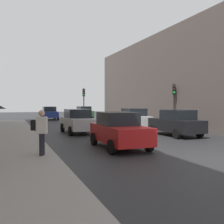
# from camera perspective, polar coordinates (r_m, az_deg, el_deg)

# --- Properties ---
(ground_plane) EXTENTS (120.00, 120.00, 0.00)m
(ground_plane) POSITION_cam_1_polar(r_m,az_deg,el_deg) (11.37, 20.52, -9.33)
(ground_plane) COLOR #28282B
(sidewalk_kerb) EXTENTS (3.14, 40.00, 0.16)m
(sidewalk_kerb) POSITION_cam_1_polar(r_m,az_deg,el_deg) (14.41, -20.91, -6.64)
(sidewalk_kerb) COLOR gray
(sidewalk_kerb) RESTS_ON ground
(building_facade_right) EXTENTS (12.00, 27.13, 8.97)m
(building_facade_right) POSITION_cam_1_polar(r_m,az_deg,el_deg) (30.06, 18.47, 6.18)
(building_facade_right) COLOR #5B514C
(building_facade_right) RESTS_ON ground
(traffic_light_far_median) EXTENTS (0.25, 0.43, 3.96)m
(traffic_light_far_median) POSITION_cam_1_polar(r_m,az_deg,el_deg) (30.14, -6.22, 2.91)
(traffic_light_far_median) COLOR #2D2D2D
(traffic_light_far_median) RESTS_ON ground
(traffic_light_mid_street) EXTENTS (0.36, 0.45, 3.88)m
(traffic_light_mid_street) POSITION_cam_1_polar(r_m,az_deg,el_deg) (22.58, 13.46, 3.07)
(traffic_light_mid_street) COLOR #2D2D2D
(traffic_light_mid_street) RESTS_ON ground
(car_blue_van) EXTENTS (2.04, 4.21, 1.76)m
(car_blue_van) POSITION_cam_1_polar(r_m,az_deg,el_deg) (36.14, -13.57, -0.23)
(car_blue_van) COLOR navy
(car_blue_van) RESTS_ON ground
(car_white_compact) EXTENTS (2.17, 4.28, 1.76)m
(car_white_compact) POSITION_cam_1_polar(r_m,az_deg,el_deg) (22.57, 4.65, -1.44)
(car_white_compact) COLOR silver
(car_white_compact) RESTS_ON ground
(car_silver_hatchback) EXTENTS (2.06, 4.22, 1.76)m
(car_silver_hatchback) POSITION_cam_1_polar(r_m,az_deg,el_deg) (19.35, -7.47, -2.01)
(car_silver_hatchback) COLOR #BCBCC1
(car_silver_hatchback) RESTS_ON ground
(car_red_sedan) EXTENTS (2.09, 4.24, 1.76)m
(car_red_sedan) POSITION_cam_1_polar(r_m,az_deg,el_deg) (12.77, 1.52, -4.00)
(car_red_sedan) COLOR red
(car_red_sedan) RESTS_ON ground
(car_dark_suv) EXTENTS (2.08, 4.23, 1.76)m
(car_dark_suv) POSITION_cam_1_polar(r_m,az_deg,el_deg) (18.04, 13.89, -2.33)
(car_dark_suv) COLOR black
(car_dark_suv) RESTS_ON ground
(car_green_estate) EXTENTS (2.23, 4.31, 1.76)m
(car_green_estate) POSITION_cam_1_polar(r_m,az_deg,el_deg) (38.24, -6.27, -0.08)
(car_green_estate) COLOR #2D6038
(car_green_estate) RESTS_ON ground
(pedestrian_with_black_backpack) EXTENTS (0.66, 0.48, 1.77)m
(pedestrian_with_black_backpack) POSITION_cam_1_polar(r_m,az_deg,el_deg) (10.53, -15.41, -3.77)
(pedestrian_with_black_backpack) COLOR black
(pedestrian_with_black_backpack) RESTS_ON sidewalk_kerb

